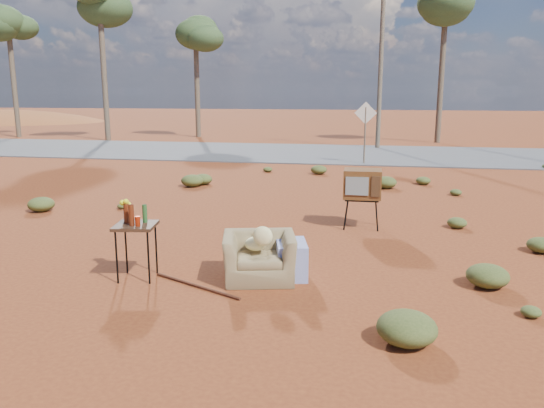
# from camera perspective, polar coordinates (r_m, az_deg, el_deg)

# --- Properties ---
(ground) EXTENTS (140.00, 140.00, 0.00)m
(ground) POSITION_cam_1_polar(r_m,az_deg,el_deg) (7.69, -3.24, -7.25)
(ground) COLOR brown
(ground) RESTS_ON ground
(highway) EXTENTS (140.00, 7.00, 0.04)m
(highway) POSITION_cam_1_polar(r_m,az_deg,el_deg) (22.25, 6.12, 5.45)
(highway) COLOR #565659
(highway) RESTS_ON ground
(armchair) EXTENTS (1.23, 0.97, 0.85)m
(armchair) POSITION_cam_1_polar(r_m,az_deg,el_deg) (7.28, -0.73, -5.07)
(armchair) COLOR olive
(armchair) RESTS_ON ground
(tv_unit) EXTENTS (0.70, 0.56, 1.11)m
(tv_unit) POSITION_cam_1_polar(r_m,az_deg,el_deg) (10.06, 9.70, 2.06)
(tv_unit) COLOR black
(tv_unit) RESTS_ON ground
(side_table) EXTENTS (0.61, 0.61, 1.07)m
(side_table) POSITION_cam_1_polar(r_m,az_deg,el_deg) (7.46, -14.69, -1.87)
(side_table) COLOR #3D2616
(side_table) RESTS_ON ground
(rusty_bar) EXTENTS (1.38, 0.72, 0.04)m
(rusty_bar) POSITION_cam_1_polar(r_m,az_deg,el_deg) (7.15, -8.12, -8.70)
(rusty_bar) COLOR #522615
(rusty_bar) RESTS_ON ground
(road_sign) EXTENTS (0.78, 0.06, 2.19)m
(road_sign) POSITION_cam_1_polar(r_m,az_deg,el_deg) (19.07, 10.01, 8.72)
(road_sign) COLOR brown
(road_sign) RESTS_ON ground
(eucalyptus_far_left) EXTENTS (3.20, 3.20, 7.10)m
(eucalyptus_far_left) POSITION_cam_1_polar(r_m,az_deg,el_deg) (33.67, -26.50, 16.61)
(eucalyptus_far_left) COLOR brown
(eucalyptus_far_left) RESTS_ON ground
(eucalyptus_left) EXTENTS (3.20, 3.20, 8.10)m
(eucalyptus_left) POSITION_cam_1_polar(r_m,az_deg,el_deg) (29.78, -18.07, 19.91)
(eucalyptus_left) COLOR brown
(eucalyptus_left) RESTS_ON ground
(eucalyptus_near_left) EXTENTS (3.20, 3.20, 6.60)m
(eucalyptus_near_left) POSITION_cam_1_polar(r_m,az_deg,el_deg) (30.78, -8.21, 17.32)
(eucalyptus_near_left) COLOR brown
(eucalyptus_near_left) RESTS_ON ground
(eucalyptus_center) EXTENTS (3.20, 3.20, 7.60)m
(eucalyptus_center) POSITION_cam_1_polar(r_m,az_deg,el_deg) (28.49, 18.18, 19.30)
(eucalyptus_center) COLOR brown
(eucalyptus_center) RESTS_ON ground
(utility_pole_center) EXTENTS (1.40, 0.20, 8.00)m
(utility_pole_center) POSITION_cam_1_polar(r_m,az_deg,el_deg) (24.59, 11.66, 15.53)
(utility_pole_center) COLOR brown
(utility_pole_center) RESTS_ON ground
(scrub_patch) EXTENTS (17.49, 8.07, 0.33)m
(scrub_patch) POSITION_cam_1_polar(r_m,az_deg,el_deg) (11.98, -2.01, 0.47)
(scrub_patch) COLOR #525826
(scrub_patch) RESTS_ON ground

